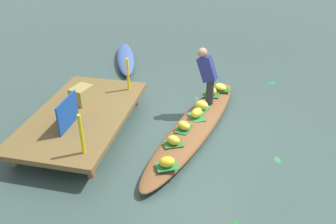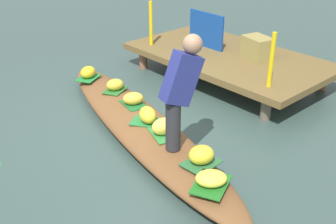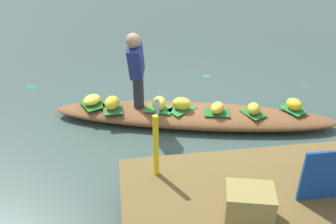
{
  "view_description": "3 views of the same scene",
  "coord_description": "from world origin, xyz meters",
  "views": [
    {
      "loc": [
        -6.03,
        -0.81,
        4.01
      ],
      "look_at": [
        0.09,
        0.56,
        0.33
      ],
      "focal_mm": 38.25,
      "sensor_mm": 36.0,
      "label": 1
    },
    {
      "loc": [
        3.6,
        -2.81,
        2.64
      ],
      "look_at": [
        0.37,
        0.14,
        0.4
      ],
      "focal_mm": 44.71,
      "sensor_mm": 36.0,
      "label": 2
    },
    {
      "loc": [
        1.05,
        4.71,
        3.05
      ],
      "look_at": [
        0.45,
        0.44,
        0.48
      ],
      "focal_mm": 39.3,
      "sensor_mm": 36.0,
      "label": 3
    }
  ],
  "objects": [
    {
      "name": "banana_bunch_5",
      "position": [
        -0.85,
        0.25,
        0.33
      ],
      "size": [
        0.25,
        0.29,
        0.16
      ],
      "primitive_type": "ellipsoid",
      "rotation": [
        0.0,
        0.0,
        1.28
      ],
      "color": "gold",
      "rests_on": "vendor_boat"
    },
    {
      "name": "vendor_person",
      "position": [
        0.83,
        -0.11,
        0.94
      ],
      "size": [
        0.28,
        0.47,
        1.23
      ],
      "color": "#28282D",
      "rests_on": "vendor_boat"
    },
    {
      "name": "leaf_mat_4",
      "position": [
        -0.33,
        0.16,
        0.24
      ],
      "size": [
        0.42,
        0.32,
        0.01
      ],
      "primitive_type": "cube",
      "rotation": [
        0.0,
        0.0,
        2.94
      ],
      "color": "#1D622A",
      "rests_on": "vendor_boat"
    },
    {
      "name": "banana_bunch_1",
      "position": [
        0.52,
        -0.06,
        0.34
      ],
      "size": [
        0.27,
        0.33,
        0.2
      ],
      "primitive_type": "ellipsoid",
      "rotation": [
        0.0,
        0.0,
        1.32
      ],
      "color": "#EED74A",
      "rests_on": "vendor_boat"
    },
    {
      "name": "leaf_mat_5",
      "position": [
        -0.85,
        0.25,
        0.24
      ],
      "size": [
        0.37,
        0.41,
        0.01
      ],
      "primitive_type": "cube",
      "rotation": [
        0.0,
        0.0,
        2.02
      ],
      "color": "#276527",
      "rests_on": "vendor_boat"
    },
    {
      "name": "banana_bunch_4",
      "position": [
        -0.33,
        0.16,
        0.32
      ],
      "size": [
        0.3,
        0.33,
        0.16
      ],
      "primitive_type": "ellipsoid",
      "rotation": [
        0.0,
        0.0,
        1.03
      ],
      "color": "gold",
      "rests_on": "vendor_boat"
    },
    {
      "name": "banana_bunch_0",
      "position": [
        -1.49,
        0.23,
        0.33
      ],
      "size": [
        0.28,
        0.31,
        0.18
      ],
      "primitive_type": "ellipsoid",
      "rotation": [
        0.0,
        0.0,
        5.07
      ],
      "color": "yellow",
      "rests_on": "vendor_boat"
    },
    {
      "name": "vendor_boat",
      "position": [
        0.0,
        0.0,
        0.12
      ],
      "size": [
        4.36,
        1.71,
        0.24
      ],
      "primitive_type": "ellipsoid",
      "rotation": [
        0.0,
        0.0,
        -0.23
      ],
      "color": "brown",
      "rests_on": "ground"
    },
    {
      "name": "railing_post_west",
      "position": [
        -1.66,
        1.61,
        0.78
      ],
      "size": [
        0.06,
        0.06,
        0.74
      ],
      "primitive_type": "cylinder",
      "color": "yellow",
      "rests_on": "dock_platform"
    },
    {
      "name": "banana_bunch_6",
      "position": [
        1.52,
        -0.37,
        0.31
      ],
      "size": [
        0.37,
        0.38,
        0.14
      ],
      "primitive_type": "ellipsoid",
      "rotation": [
        0.0,
        0.0,
        0.9
      ],
      "color": "yellow",
      "rests_on": "vendor_boat"
    },
    {
      "name": "canal_water",
      "position": [
        0.0,
        0.0,
        0.0
      ],
      "size": [
        40.0,
        40.0,
        0.0
      ],
      "primitive_type": "plane",
      "color": "#354A44",
      "rests_on": "ground"
    },
    {
      "name": "leaf_mat_1",
      "position": [
        0.52,
        -0.06,
        0.24
      ],
      "size": [
        0.46,
        0.38,
        0.01
      ],
      "primitive_type": "cube",
      "rotation": [
        0.0,
        0.0,
        2.79
      ],
      "color": "#31833A",
      "rests_on": "vendor_boat"
    },
    {
      "name": "market_banner",
      "position": [
        -0.96,
        2.21,
        0.7
      ],
      "size": [
        0.73,
        0.04,
        0.58
      ],
      "primitive_type": "cube",
      "rotation": [
        0.0,
        0.0,
        -0.01
      ],
      "color": "navy",
      "rests_on": "dock_platform"
    },
    {
      "name": "leaf_mat_3",
      "position": [
        0.18,
        -0.01,
        0.24
      ],
      "size": [
        0.47,
        0.43,
        0.01
      ],
      "primitive_type": "cube",
      "rotation": [
        0.0,
        0.0,
        0.57
      ],
      "color": "#277737",
      "rests_on": "vendor_boat"
    },
    {
      "name": "water_bottle",
      "position": [
        0.56,
        0.06,
        0.36
      ],
      "size": [
        0.06,
        0.06,
        0.24
      ],
      "primitive_type": "cylinder",
      "color": "#A9D1DB",
      "rests_on": "vendor_boat"
    },
    {
      "name": "railing_post_east",
      "position": [
        0.74,
        1.61,
        0.78
      ],
      "size": [
        0.06,
        0.06,
        0.74
      ],
      "primitive_type": "cylinder",
      "color": "yellow",
      "rests_on": "dock_platform"
    },
    {
      "name": "produce_crate",
      "position": [
        -0.03,
        2.37,
        0.59
      ],
      "size": [
        0.5,
        0.42,
        0.34
      ],
      "primitive_type": "cube",
      "rotation": [
        0.0,
        0.0,
        -0.24
      ],
      "color": "olive",
      "rests_on": "dock_platform"
    },
    {
      "name": "banana_bunch_2",
      "position": [
        1.21,
        -0.18,
        0.34
      ],
      "size": [
        0.31,
        0.33,
        0.2
      ],
      "primitive_type": "ellipsoid",
      "rotation": [
        0.0,
        0.0,
        1.17
      ],
      "color": "yellow",
      "rests_on": "vendor_boat"
    },
    {
      "name": "drifting_plant_1",
      "position": [
        2.68,
        -1.59,
        0.0
      ],
      "size": [
        0.29,
        0.27,
        0.01
      ],
      "primitive_type": "ellipsoid",
      "rotation": [
        0.0,
        0.0,
        2.49
      ],
      "color": "#1F6B39",
      "rests_on": "ground"
    },
    {
      "name": "leaf_mat_6",
      "position": [
        1.52,
        -0.37,
        0.24
      ],
      "size": [
        0.44,
        0.5,
        0.01
      ],
      "primitive_type": "cube",
      "rotation": [
        0.0,
        0.0,
        1.99
      ],
      "color": "#1F6720",
      "rests_on": "vendor_boat"
    },
    {
      "name": "moored_boat",
      "position": [
        3.17,
        2.52,
        0.12
      ],
      "size": [
        2.45,
        1.32,
        0.24
      ],
      "primitive_type": "ellipsoid",
      "rotation": [
        0.0,
        0.0,
        0.36
      ],
      "color": "#39558F",
      "rests_on": "ground"
    },
    {
      "name": "drifting_plant_2",
      "position": [
        3.33,
        -1.66,
        0.0
      ],
      "size": [
        0.27,
        0.24,
        0.01
      ],
      "primitive_type": "ellipsoid",
      "rotation": [
        0.0,
        0.0,
        2.53
      ],
      "color": "#2A5B2E",
      "rests_on": "ground"
    },
    {
      "name": "drifting_plant_0",
      "position": [
        -0.59,
        -1.62,
        0.0
      ],
      "size": [
        0.21,
        0.15,
        0.01
      ],
      "primitive_type": "ellipsoid",
      "rotation": [
        0.0,
        0.0,
        0.25
      ],
      "color": "#2E793E",
      "rests_on": "ground"
    },
    {
      "name": "banana_bunch_3",
      "position": [
        0.18,
        -0.01,
        0.34
      ],
      "size": [
        0.34,
        0.29,
        0.19
      ],
      "primitive_type": "ellipsoid",
      "rotation": [
        0.0,
        0.0,
        5.88
      ],
      "color": "yellow",
      "rests_on": "vendor_boat"
    },
    {
      "name": "dock_platform",
      "position": [
        -0.46,
        2.21,
        0.36
      ],
      "size": [
        3.2,
        1.8,
        0.41
      ],
      "color": "brown",
      "rests_on": "ground"
    },
    {
      "name": "leaf_mat_2",
      "position": [
        1.21,
        -0.18,
        0.24
      ],
      "size": [
        0.31,
        0.38,
        0.01
      ],
      "primitive_type": "cube",
      "rotation": [
        0.0,
        0.0,
        1.62
      ],
      "color": "#2B6335",
      "rests_on": "vendor_boat"
    },
    {
      "name": "leaf_mat_0",
      "position": [
        -1.49,
        0.23,
        0.24
      ],
      "size": [
        0.39,
        0.44,
        0.01
      ],
      "primitive_type": "cube",
      "rotation": [
        0.0,
        0.0,
        2.05
      ],
      "color": "#1F7733",
      "rests_on": "vendor_boat"
    }
  ]
}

